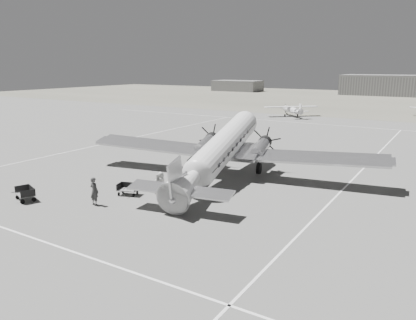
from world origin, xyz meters
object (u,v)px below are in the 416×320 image
at_px(ground_crew, 94,191).
at_px(passenger, 161,182).
at_px(dc3_airliner, 221,151).
at_px(light_plane_left, 292,111).
at_px(baggage_cart_far, 25,194).
at_px(ramp_agent, 159,184).
at_px(hangar_main, 410,86).
at_px(baggage_cart_near, 128,189).
at_px(shed_secondary, 237,86).

relative_size(ground_crew, passenger, 1.26).
relative_size(dc3_airliner, light_plane_left, 2.53).
distance_m(baggage_cart_far, ground_crew, 5.38).
height_order(dc3_airliner, ramp_agent, dc3_airliner).
relative_size(hangar_main, light_plane_left, 3.97).
distance_m(light_plane_left, baggage_cart_near, 53.40).
bearing_deg(hangar_main, ramp_agent, -92.20).
bearing_deg(hangar_main, ground_crew, -93.05).
bearing_deg(hangar_main, passenger, -92.22).
distance_m(dc3_airliner, baggage_cart_far, 15.22).
distance_m(dc3_airliner, light_plane_left, 47.26).
distance_m(shed_secondary, ground_crew, 134.19).
height_order(shed_secondary, dc3_airliner, dc3_airliner).
distance_m(shed_secondary, passenger, 130.63).
height_order(hangar_main, passenger, hangar_main).
relative_size(baggage_cart_near, passenger, 0.98).
bearing_deg(ground_crew, light_plane_left, -80.02).
xyz_separation_m(dc3_airliner, baggage_cart_near, (-4.00, -6.96, -2.11)).
xyz_separation_m(light_plane_left, baggage_cart_far, (1.27, -57.79, -0.61)).
bearing_deg(baggage_cart_far, dc3_airliner, 71.67).
bearing_deg(passenger, baggage_cart_near, 136.62).
height_order(dc3_airliner, baggage_cart_near, dc3_airliner).
distance_m(light_plane_left, passenger, 51.73).
bearing_deg(ramp_agent, shed_secondary, 51.43).
xyz_separation_m(dc3_airliner, ramp_agent, (-2.34, -5.37, -1.81)).
xyz_separation_m(shed_secondary, baggage_cart_near, (53.58, -120.30, -1.56)).
xyz_separation_m(ground_crew, passenger, (2.04, 4.82, -0.20)).
height_order(hangar_main, ground_crew, hangar_main).
distance_m(dc3_airliner, baggage_cart_near, 8.30).
height_order(shed_secondary, passenger, shed_secondary).
xyz_separation_m(shed_secondary, ramp_agent, (55.24, -118.71, -1.26)).
xyz_separation_m(baggage_cart_far, ramp_agent, (7.07, 6.41, 0.26)).
height_order(shed_secondary, light_plane_left, shed_secondary).
bearing_deg(light_plane_left, ramp_agent, -122.34).
bearing_deg(baggage_cart_far, ground_crew, 41.25).
distance_m(light_plane_left, ramp_agent, 52.05).
bearing_deg(baggage_cart_far, ramp_agent, 62.50).
bearing_deg(dc3_airliner, baggage_cart_far, -138.63).
bearing_deg(ground_crew, hangar_main, -89.47).
height_order(ground_crew, ramp_agent, ground_crew).
distance_m(hangar_main, light_plane_left, 73.54).
distance_m(hangar_main, shed_secondary, 60.22).
distance_m(dc3_airliner, ground_crew, 10.91).
xyz_separation_m(baggage_cart_far, ground_crew, (5.00, 1.92, 0.51)).
distance_m(baggage_cart_far, ramp_agent, 9.55).
xyz_separation_m(hangar_main, ground_crew, (-6.82, -128.20, -2.30)).
distance_m(shed_secondary, dc3_airliner, 127.13).
relative_size(dc3_airliner, baggage_cart_far, 15.56).
height_order(dc3_airliner, baggage_cart_far, dc3_airliner).
xyz_separation_m(baggage_cart_near, ground_crew, (-0.41, -2.90, 0.56)).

